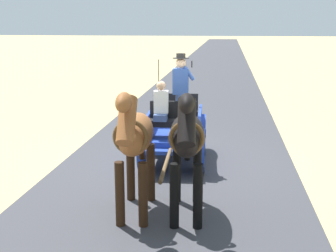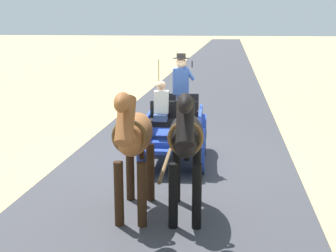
{
  "view_description": "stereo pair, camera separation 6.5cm",
  "coord_description": "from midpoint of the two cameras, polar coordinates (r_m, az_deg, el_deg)",
  "views": [
    {
      "loc": [
        -1.09,
        10.13,
        3.15
      ],
      "look_at": [
        0.08,
        1.15,
        1.1
      ],
      "focal_mm": 49.11,
      "sensor_mm": 36.0,
      "label": 1
    },
    {
      "loc": [
        -1.15,
        10.12,
        3.15
      ],
      "look_at": [
        0.08,
        1.15,
        1.1
      ],
      "focal_mm": 49.11,
      "sensor_mm": 36.0,
      "label": 2
    }
  ],
  "objects": [
    {
      "name": "horse_drawn_carriage",
      "position": [
        10.43,
        0.65,
        -0.18
      ],
      "size": [
        1.5,
        4.51,
        2.5
      ],
      "color": "#1E3899",
      "rests_on": "ground"
    },
    {
      "name": "ground_plane",
      "position": [
        10.66,
        1.04,
        -4.43
      ],
      "size": [
        200.0,
        200.0,
        0.0
      ],
      "primitive_type": "plane",
      "color": "tan"
    },
    {
      "name": "horse_off_side",
      "position": [
        7.43,
        -4.41,
        -1.5
      ],
      "size": [
        0.64,
        2.13,
        2.21
      ],
      "color": "brown",
      "rests_on": "ground"
    },
    {
      "name": "horse_near_side",
      "position": [
        7.34,
        2.11,
        -1.65
      ],
      "size": [
        0.68,
        2.14,
        2.21
      ],
      "color": "black",
      "rests_on": "ground"
    },
    {
      "name": "road_surface",
      "position": [
        10.66,
        1.04,
        -4.41
      ],
      "size": [
        5.28,
        160.0,
        0.01
      ],
      "primitive_type": "cube",
      "color": "#38383D",
      "rests_on": "ground"
    }
  ]
}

